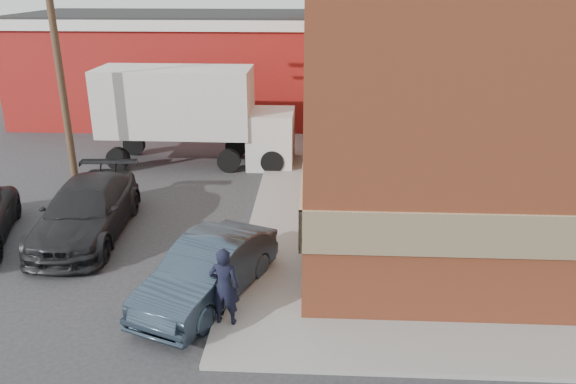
% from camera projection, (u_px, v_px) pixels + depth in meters
% --- Properties ---
extents(ground, '(90.00, 90.00, 0.00)m').
position_uv_depth(ground, '(236.00, 320.00, 12.95)').
color(ground, '#28282B').
rests_on(ground, ground).
extents(brick_building, '(14.25, 18.25, 9.36)m').
position_uv_depth(brick_building, '(514.00, 62.00, 19.24)').
color(brick_building, '#AB4D2C').
rests_on(brick_building, ground).
extents(sidewalk_west, '(1.80, 18.00, 0.12)m').
position_uv_depth(sidewalk_west, '(285.00, 184.00, 21.29)').
color(sidewalk_west, gray).
rests_on(sidewalk_west, ground).
extents(warehouse, '(16.30, 8.30, 5.60)m').
position_uv_depth(warehouse, '(176.00, 66.00, 30.86)').
color(warehouse, maroon).
rests_on(warehouse, ground).
extents(utility_pole, '(2.00, 0.26, 9.00)m').
position_uv_depth(utility_pole, '(58.00, 56.00, 19.99)').
color(utility_pole, brown).
rests_on(utility_pole, ground).
extents(man, '(0.70, 0.49, 1.84)m').
position_uv_depth(man, '(224.00, 286.00, 12.36)').
color(man, black).
rests_on(man, sidewalk_south).
extents(sedan, '(3.17, 4.84, 1.51)m').
position_uv_depth(sedan, '(208.00, 271.00, 13.59)').
color(sedan, '#283542').
rests_on(sedan, ground).
extents(suv_b, '(2.64, 5.75, 1.63)m').
position_uv_depth(suv_b, '(86.00, 211.00, 16.91)').
color(suv_b, black).
rests_on(suv_b, ground).
extents(box_truck, '(8.09, 2.55, 3.99)m').
position_uv_depth(box_truck, '(195.00, 110.00, 22.99)').
color(box_truck, silver).
rests_on(box_truck, ground).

